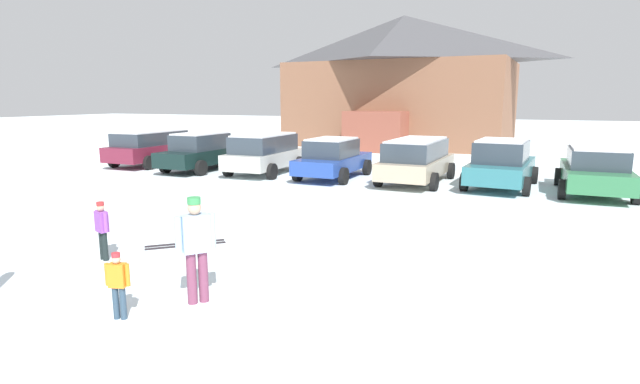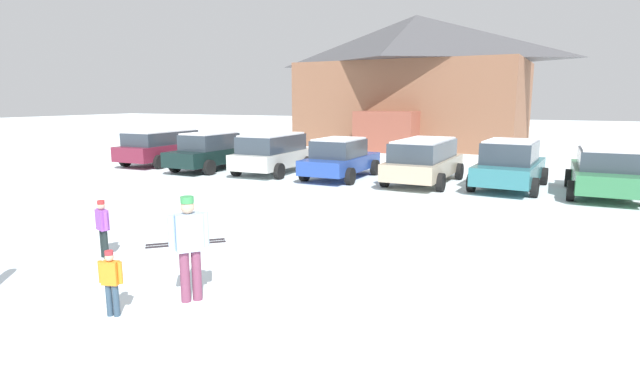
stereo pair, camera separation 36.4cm
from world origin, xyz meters
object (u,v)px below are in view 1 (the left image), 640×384
parked_silver_wagon (265,152)px  parked_blue_hatchback (333,158)px  ski_lodge (402,80)px  parked_beige_suv (417,159)px  parked_black_sedan (203,151)px  parked_teal_hatchback (501,164)px  skier_child_in_orange_jacket (118,282)px  parked_maroon_van (152,146)px  parked_green_coupe (595,170)px  skier_child_in_purple_jacket (102,227)px  pair_of_skis (186,244)px  skier_adult_in_blue_parka (196,244)px

parked_silver_wagon → parked_blue_hatchback: parked_silver_wagon is taller
ski_lodge → parked_beige_suv: (4.49, -15.49, -3.46)m
ski_lodge → parked_black_sedan: bearing=-107.4°
parked_beige_suv → parked_teal_hatchback: (3.00, 0.16, -0.04)m
skier_child_in_orange_jacket → parked_maroon_van: bearing=129.9°
parked_beige_suv → parked_green_coupe: parked_beige_suv is taller
parked_silver_wagon → parked_teal_hatchback: bearing=2.3°
parked_blue_hatchback → skier_child_in_purple_jacket: parked_blue_hatchback is taller
pair_of_skis → parked_maroon_van: bearing=134.1°
parked_teal_hatchback → parked_silver_wagon: bearing=-177.7°
parked_black_sedan → parked_green_coupe: 15.37m
parked_maroon_van → parked_black_sedan: size_ratio=0.98×
parked_green_coupe → pair_of_skis: parked_green_coupe is taller
parked_teal_hatchback → skier_child_in_purple_jacket: 13.47m
parked_green_coupe → parked_beige_suv: bearing=179.9°
parked_silver_wagon → pair_of_skis: size_ratio=2.92×
parked_maroon_van → parked_blue_hatchback: parked_maroon_van is taller
parked_teal_hatchback → skier_child_in_purple_jacket: size_ratio=3.96×
parked_maroon_van → parked_silver_wagon: 6.40m
parked_beige_suv → skier_adult_in_blue_parka: 12.57m
ski_lodge → parked_green_coupe: (10.42, -15.50, -3.55)m
parked_beige_suv → skier_child_in_orange_jacket: 13.55m
parked_silver_wagon → skier_child_in_purple_jacket: 11.67m
parked_beige_suv → parked_green_coupe: bearing=-0.1°
skier_child_in_orange_jacket → parked_silver_wagon: bearing=110.9°
parked_maroon_van → parked_blue_hatchback: 9.49m
parked_beige_suv → parked_teal_hatchback: size_ratio=1.05×
skier_child_in_orange_jacket → skier_adult_in_blue_parka: skier_adult_in_blue_parka is taller
parked_silver_wagon → parked_green_coupe: bearing=1.0°
ski_lodge → parked_blue_hatchback: (1.21, -15.72, -3.54)m
parked_black_sedan → pair_of_skis: size_ratio=3.30×
parked_green_coupe → skier_child_in_purple_jacket: 15.00m
skier_child_in_orange_jacket → pair_of_skis: size_ratio=0.68×
parked_blue_hatchback → parked_teal_hatchback: 6.30m
parked_black_sedan → parked_teal_hatchback: (12.44, 0.50, 0.02)m
parked_beige_suv → skier_adult_in_blue_parka: size_ratio=2.90×
parked_teal_hatchback → skier_child_in_orange_jacket: size_ratio=4.66×
parked_black_sedan → parked_teal_hatchback: 12.45m
parked_black_sedan → pair_of_skis: bearing=-55.8°
parked_green_coupe → parked_teal_hatchback: bearing=176.7°
ski_lodge → parked_green_coupe: 19.01m
parked_teal_hatchback → pair_of_skis: bearing=-119.5°
parked_maroon_van → skier_adult_in_blue_parka: 17.58m
parked_green_coupe → pair_of_skis: (-8.73, -10.09, -0.79)m
parked_teal_hatchback → pair_of_skis: 11.81m
skier_child_in_orange_jacket → skier_child_in_purple_jacket: (-2.31, 1.93, 0.10)m
pair_of_skis → skier_child_in_purple_jacket: bearing=-119.7°
parked_silver_wagon → skier_adult_in_blue_parka: bearing=-65.1°
parked_black_sedan → skier_child_in_orange_jacket: (8.11, -13.15, -0.28)m
skier_child_in_orange_jacket → pair_of_skis: 3.74m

